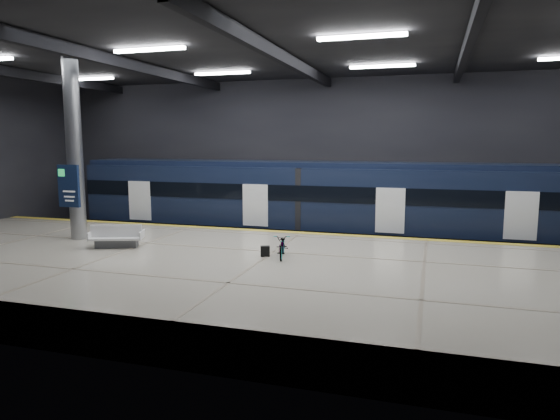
% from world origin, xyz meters
% --- Properties ---
extents(ground, '(30.00, 30.00, 0.00)m').
position_xyz_m(ground, '(0.00, 0.00, 0.00)').
color(ground, black).
rests_on(ground, ground).
extents(room_shell, '(30.10, 16.10, 8.05)m').
position_xyz_m(room_shell, '(-0.00, 0.00, 5.72)').
color(room_shell, black).
rests_on(room_shell, ground).
extents(platform, '(30.00, 11.00, 1.10)m').
position_xyz_m(platform, '(0.00, -2.50, 0.55)').
color(platform, '#B4AA99').
rests_on(platform, ground).
extents(safety_strip, '(30.00, 0.40, 0.01)m').
position_xyz_m(safety_strip, '(0.00, 2.75, 1.11)').
color(safety_strip, gold).
rests_on(safety_strip, platform).
extents(rails, '(30.00, 1.52, 0.16)m').
position_xyz_m(rails, '(0.00, 5.50, 0.08)').
color(rails, gray).
rests_on(rails, ground).
extents(train, '(29.40, 2.84, 3.79)m').
position_xyz_m(train, '(2.28, 5.50, 2.06)').
color(train, black).
rests_on(train, ground).
extents(bench, '(2.01, 1.37, 0.82)m').
position_xyz_m(bench, '(-5.60, -1.97, 1.39)').
color(bench, '#595B60').
rests_on(bench, platform).
extents(bicycle, '(0.86, 1.61, 0.80)m').
position_xyz_m(bicycle, '(0.54, -1.76, 1.50)').
color(bicycle, '#99999E').
rests_on(bicycle, platform).
extents(pannier_bag, '(0.34, 0.28, 0.35)m').
position_xyz_m(pannier_bag, '(-0.06, -1.76, 1.28)').
color(pannier_bag, black).
rests_on(pannier_bag, platform).
extents(info_column, '(0.90, 0.78, 6.90)m').
position_xyz_m(info_column, '(-8.00, -1.03, 4.46)').
color(info_column, '#9EA0A5').
rests_on(info_column, platform).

